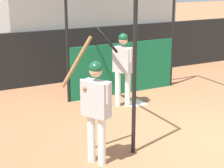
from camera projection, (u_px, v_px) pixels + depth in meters
outfield_wall at (103, 52)px, 11.28m from camera, size 24.00×0.12×1.53m
bleacher_section at (76, 11)px, 12.74m from camera, size 5.40×4.00×3.61m
batting_cage at (136, 49)px, 9.01m from camera, size 3.12×3.15×2.95m
home_plate at (135, 103)px, 9.05m from camera, size 0.44×0.44×0.02m
player_batter at (122, 63)px, 8.60m from camera, size 0.69×0.74×1.87m
player_waiting at (95, 103)px, 5.93m from camera, size 0.67×0.66×2.06m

